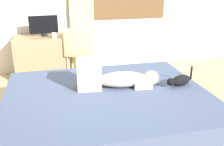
# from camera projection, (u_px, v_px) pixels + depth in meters

# --- Properties ---
(ground_plane) EXTENTS (16.00, 16.00, 0.00)m
(ground_plane) POSITION_uv_depth(u_px,v_px,m) (114.00, 131.00, 3.05)
(ground_plane) COLOR tan
(bed) EXTENTS (2.26, 1.86, 0.51)m
(bed) POSITION_uv_depth(u_px,v_px,m) (107.00, 114.00, 2.92)
(bed) COLOR #997A56
(bed) RESTS_ON ground
(person_lying) EXTENTS (0.94, 0.34, 0.34)m
(person_lying) POSITION_uv_depth(u_px,v_px,m) (114.00, 77.00, 2.96)
(person_lying) COLOR #CCB299
(person_lying) RESTS_ON bed
(cat) EXTENTS (0.35, 0.17, 0.21)m
(cat) POSITION_uv_depth(u_px,v_px,m) (180.00, 80.00, 2.99)
(cat) COLOR black
(cat) RESTS_ON bed
(desk) EXTENTS (0.90, 0.56, 0.74)m
(desk) POSITION_uv_depth(u_px,v_px,m) (42.00, 57.00, 4.57)
(desk) COLOR #997A56
(desk) RESTS_ON ground
(tv_monitor) EXTENTS (0.48, 0.10, 0.35)m
(tv_monitor) POSITION_uv_depth(u_px,v_px,m) (44.00, 26.00, 4.39)
(tv_monitor) COLOR black
(tv_monitor) RESTS_ON desk
(cup) EXTENTS (0.08, 0.08, 0.08)m
(cup) POSITION_uv_depth(u_px,v_px,m) (54.00, 35.00, 4.33)
(cup) COLOR white
(cup) RESTS_ON desk
(chair_by_desk) EXTENTS (0.48, 0.48, 0.86)m
(chair_by_desk) POSITION_uv_depth(u_px,v_px,m) (74.00, 50.00, 4.49)
(chair_by_desk) COLOR tan
(chair_by_desk) RESTS_ON ground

